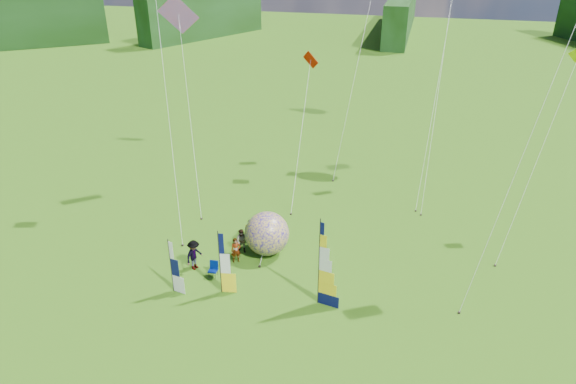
% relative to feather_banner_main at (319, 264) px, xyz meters
% --- Properties ---
extents(ground, '(220.00, 220.00, 0.00)m').
position_rel_feather_banner_main_xyz_m(ground, '(-1.09, -2.27, -2.48)').
color(ground, '#3D7018').
rests_on(ground, ground).
extents(treeline_ring, '(210.00, 210.00, 8.00)m').
position_rel_feather_banner_main_xyz_m(treeline_ring, '(-1.09, -2.27, 1.52)').
color(treeline_ring, '#1F4B1F').
rests_on(treeline_ring, ground).
extents(feather_banner_main, '(1.34, 0.36, 4.97)m').
position_rel_feather_banner_main_xyz_m(feather_banner_main, '(0.00, 0.00, 0.00)').
color(feather_banner_main, '#080D42').
rests_on(feather_banner_main, ground).
extents(side_banner_left, '(1.04, 0.27, 3.76)m').
position_rel_feather_banner_main_xyz_m(side_banner_left, '(-5.28, -0.43, -0.61)').
color(side_banner_left, yellow).
rests_on(side_banner_left, ground).
extents(side_banner_far, '(0.95, 0.27, 3.21)m').
position_rel_feather_banner_main_xyz_m(side_banner_far, '(-7.88, -1.00, -0.88)').
color(side_banner_far, white).
rests_on(side_banner_far, ground).
extents(bol_inflatable, '(3.38, 3.38, 2.70)m').
position_rel_feather_banner_main_xyz_m(bol_inflatable, '(-3.98, 3.94, -1.13)').
color(bol_inflatable, '#18097D').
rests_on(bol_inflatable, ground).
extents(spectator_a, '(0.69, 0.61, 1.59)m').
position_rel_feather_banner_main_xyz_m(spectator_a, '(-5.49, 2.52, -1.69)').
color(spectator_a, '#66594C').
rests_on(spectator_a, ground).
extents(spectator_b, '(0.80, 0.46, 1.58)m').
position_rel_feather_banner_main_xyz_m(spectator_b, '(-5.49, 3.59, -1.69)').
color(spectator_b, '#66594C').
rests_on(spectator_b, ground).
extents(spectator_c, '(0.80, 1.30, 1.89)m').
position_rel_feather_banner_main_xyz_m(spectator_c, '(-7.59, 1.24, -1.54)').
color(spectator_c, '#66594C').
rests_on(spectator_c, ground).
extents(spectator_d, '(0.96, 0.71, 1.52)m').
position_rel_feather_banner_main_xyz_m(spectator_d, '(-5.41, 4.95, -1.72)').
color(spectator_d, '#66594C').
rests_on(spectator_d, ground).
extents(camp_chair, '(0.57, 0.57, 0.94)m').
position_rel_feather_banner_main_xyz_m(camp_chair, '(-6.26, 0.77, -2.01)').
color(camp_chair, '#00104D').
rests_on(camp_chair, ground).
extents(kite_whale, '(7.47, 16.26, 19.02)m').
position_rel_feather_banner_main_xyz_m(kite_whale, '(5.33, 17.19, 7.03)').
color(kite_whale, black).
rests_on(kite_whale, ground).
extents(kite_rainbow_delta, '(11.79, 13.15, 14.86)m').
position_rel_feather_banner_main_xyz_m(kite_rainbow_delta, '(-11.21, 9.78, 4.94)').
color(kite_rainbow_delta, '#F93915').
rests_on(kite_rainbow_delta, ground).
extents(kite_parafoil, '(11.54, 13.11, 20.50)m').
position_rel_feather_banner_main_xyz_m(kite_parafoil, '(9.65, 4.66, 7.76)').
color(kite_parafoil, red).
rests_on(kite_parafoil, ground).
extents(small_kite_red, '(6.99, 10.90, 10.17)m').
position_rel_feather_banner_main_xyz_m(small_kite_red, '(-4.04, 13.01, 2.60)').
color(small_kite_red, red).
rests_on(small_kite_red, ground).
extents(small_kite_orange, '(4.77, 10.88, 16.58)m').
position_rel_feather_banner_main_xyz_m(small_kite_orange, '(5.15, 15.64, 5.81)').
color(small_kite_orange, orange).
rests_on(small_kite_orange, ground).
extents(small_kite_yellow, '(6.81, 9.50, 12.06)m').
position_rel_feather_banner_main_xyz_m(small_kite_yellow, '(11.18, 9.28, 3.55)').
color(small_kite_yellow, '#E1F700').
rests_on(small_kite_yellow, ground).
extents(small_kite_pink, '(8.47, 10.58, 16.58)m').
position_rel_feather_banner_main_xyz_m(small_kite_pink, '(-11.14, 6.62, 5.81)').
color(small_kite_pink, '#CA397C').
rests_on(small_kite_pink, ground).
extents(small_kite_green, '(5.19, 12.76, 19.76)m').
position_rel_feather_banner_main_xyz_m(small_kite_green, '(-0.93, 20.03, 7.40)').
color(small_kite_green, green).
rests_on(small_kite_green, ground).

